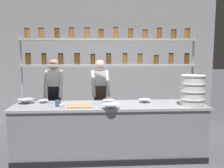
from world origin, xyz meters
TOP-DOWN VIEW (x-y plane):
  - ground_plane at (0.00, 0.00)m, footprint 40.00×40.00m
  - back_wall at (0.00, 2.30)m, footprint 5.63×0.12m
  - prep_counter at (0.00, -0.00)m, footprint 3.23×0.76m
  - spice_shelf_unit at (-0.00, 0.33)m, footprint 3.11×0.28m
  - chef_left at (-1.04, 0.73)m, footprint 0.37×0.30m
  - chef_center at (-0.15, 0.84)m, footprint 0.40×0.32m
  - container_stack at (1.34, -0.19)m, footprint 0.40×0.40m
  - cutting_board at (-0.50, -0.15)m, footprint 0.40×0.26m
  - prep_bowl_near_left at (-1.44, 0.18)m, footprint 0.28×0.28m
  - prep_bowl_center_front at (-0.01, 0.13)m, footprint 0.20×0.20m
  - prep_bowl_center_back at (0.62, 0.14)m, footprint 0.21×0.21m
  - prep_bowl_near_right at (-0.00, -0.32)m, footprint 0.29×0.29m
  - prep_bowl_far_left at (-1.14, 0.21)m, footprint 0.17×0.17m
  - serving_cup_front at (-0.76, -0.31)m, footprint 0.08×0.08m
  - serving_cup_by_board at (-0.85, -0.10)m, footprint 0.09×0.09m

SIDE VIEW (x-z plane):
  - ground_plane at x=0.00m, z-range 0.00..0.00m
  - prep_counter at x=0.00m, z-range 0.00..0.92m
  - cutting_board at x=-0.50m, z-range 0.92..0.94m
  - chef_center at x=-0.15m, z-range 0.12..1.76m
  - prep_bowl_far_left at x=-1.14m, z-range 0.92..0.97m
  - prep_bowl_center_front at x=-0.01m, z-range 0.92..0.98m
  - prep_bowl_center_back at x=0.62m, z-range 0.92..0.98m
  - chef_left at x=-1.04m, z-range 0.12..1.78m
  - prep_bowl_near_left at x=-1.44m, z-range 0.92..1.00m
  - prep_bowl_near_right at x=0.00m, z-range 0.92..1.00m
  - serving_cup_front at x=-0.76m, z-range 0.92..1.00m
  - serving_cup_by_board at x=-0.85m, z-range 0.92..1.02m
  - container_stack at x=1.34m, z-range 0.92..1.43m
  - back_wall at x=0.00m, z-range 0.00..3.11m
  - spice_shelf_unit at x=0.00m, z-range 0.65..2.88m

